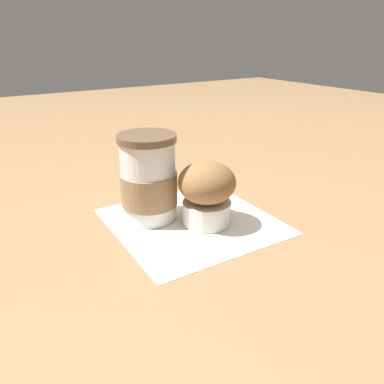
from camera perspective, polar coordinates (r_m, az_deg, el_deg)
name	(u,v)px	position (r m, az deg, el deg)	size (l,w,h in m)	color
ground_plane	(192,221)	(0.58, 0.00, -4.51)	(3.00, 3.00, 0.00)	#936D47
paper_napkin	(192,221)	(0.58, 0.00, -4.45)	(0.23, 0.23, 0.00)	white
coffee_cup	(149,180)	(0.57, -6.61, 1.77)	(0.09, 0.09, 0.13)	white
muffin	(207,191)	(0.55, 2.26, 0.12)	(0.09, 0.09, 0.10)	white
banana	(210,193)	(0.64, 2.81, -0.10)	(0.09, 0.17, 0.03)	yellow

